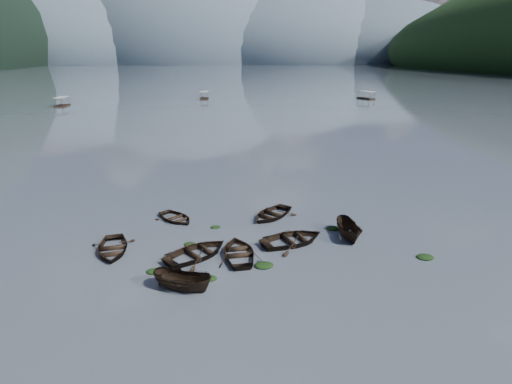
{
  "coord_description": "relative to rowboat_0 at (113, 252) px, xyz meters",
  "views": [
    {
      "loc": [
        -3.22,
        -21.15,
        13.35
      ],
      "look_at": [
        0.0,
        12.0,
        2.0
      ],
      "focal_mm": 28.0,
      "sensor_mm": 36.0,
      "label": 1
    }
  ],
  "objects": [
    {
      "name": "rowboat_6",
      "position": [
        4.01,
        5.49,
        0.0
      ],
      "size": [
        4.6,
        4.74,
        0.8
      ],
      "primitive_type": "imported",
      "rotation": [
        0.0,
        0.0,
        0.69
      ],
      "color": "black",
      "rests_on": "ground"
    },
    {
      "name": "pontoon_centre",
      "position": [
        3.84,
        108.6,
        0.0
      ],
      "size": [
        2.88,
        6.27,
        2.36
      ],
      "primitive_type": null,
      "rotation": [
        0.0,
        0.0,
        -0.05
      ],
      "color": "black",
      "rests_on": "ground"
    },
    {
      "name": "haze_mtn_a",
      "position": [
        -248.97,
        894.43,
        0.0
      ],
      "size": [
        520.0,
        520.0,
        280.0
      ],
      "primitive_type": "ellipsoid",
      "color": "#475666",
      "rests_on": "ground"
    },
    {
      "name": "rowboat_3",
      "position": [
        9.06,
        -1.49,
        0.0
      ],
      "size": [
        3.6,
        4.79,
        0.94
      ],
      "primitive_type": "imported",
      "rotation": [
        0.0,
        0.0,
        3.22
      ],
      "color": "black",
      "rests_on": "ground"
    },
    {
      "name": "haze_mtn_c",
      "position": [
        151.03,
        894.43,
        0.0
      ],
      "size": [
        520.0,
        520.0,
        260.0
      ],
      "primitive_type": "ellipsoid",
      "color": "#475666",
      "rests_on": "ground"
    },
    {
      "name": "ground_plane",
      "position": [
        11.03,
        -5.57,
        0.0
      ],
      "size": [
        2400.0,
        2400.0,
        0.0
      ],
      "primitive_type": "plane",
      "color": "#4A515D"
    },
    {
      "name": "rowboat_4",
      "position": [
        13.2,
        0.13,
        0.0
      ],
      "size": [
        5.92,
        5.05,
        1.04
      ],
      "primitive_type": "imported",
      "rotation": [
        0.0,
        0.0,
        1.91
      ],
      "color": "black",
      "rests_on": "ground"
    },
    {
      "name": "weed_clump_7",
      "position": [
        16.95,
        2.33,
        0.0
      ],
      "size": [
        1.11,
        0.89,
        0.24
      ],
      "primitive_type": "ellipsoid",
      "color": "black",
      "rests_on": "ground"
    },
    {
      "name": "weed_clump_0",
      "position": [
        7.01,
        -4.46,
        0.0
      ],
      "size": [
        0.97,
        0.79,
        0.21
      ],
      "primitive_type": "ellipsoid",
      "color": "black",
      "rests_on": "ground"
    },
    {
      "name": "rowboat_2",
      "position": [
        5.44,
        -5.51,
        0.0
      ],
      "size": [
        4.09,
        2.84,
        1.48
      ],
      "primitive_type": "imported",
      "rotation": [
        0.0,
        0.0,
        1.16
      ],
      "color": "black",
      "rests_on": "ground"
    },
    {
      "name": "pontoon_left",
      "position": [
        -35.52,
        92.34,
        0.0
      ],
      "size": [
        2.91,
        6.45,
        2.43
      ],
      "primitive_type": null,
      "rotation": [
        0.0,
        0.0,
        0.04
      ],
      "color": "black",
      "rests_on": "ground"
    },
    {
      "name": "weed_clump_3",
      "position": [
        11.91,
        5.14,
        0.0
      ],
      "size": [
        0.78,
        0.66,
        0.17
      ],
      "primitive_type": "ellipsoid",
      "color": "black",
      "rests_on": "ground"
    },
    {
      "name": "weed_clump_6",
      "position": [
        7.39,
        3.59,
        0.0
      ],
      "size": [
        0.84,
        0.7,
        0.17
      ],
      "primitive_type": "ellipsoid",
      "color": "black",
      "rests_on": "ground"
    },
    {
      "name": "haze_mtn_b",
      "position": [
        -48.97,
        894.43,
        0.0
      ],
      "size": [
        520.0,
        520.0,
        340.0
      ],
      "primitive_type": "ellipsoid",
      "color": "#475666",
      "rests_on": "ground"
    },
    {
      "name": "rowboat_7",
      "position": [
        12.32,
        5.45,
        0.0
      ],
      "size": [
        5.55,
        5.65,
        0.96
      ],
      "primitive_type": "imported",
      "rotation": [
        0.0,
        0.0,
        5.55
      ],
      "color": "black",
      "rests_on": "ground"
    },
    {
      "name": "haze_mtn_d",
      "position": [
        331.03,
        894.43,
        0.0
      ],
      "size": [
        520.0,
        520.0,
        220.0
      ],
      "primitive_type": "ellipsoid",
      "color": "#475666",
      "rests_on": "ground"
    },
    {
      "name": "pontoon_right",
      "position": [
        56.9,
        103.57,
        0.0
      ],
      "size": [
        4.7,
        6.8,
        2.41
      ],
      "primitive_type": null,
      "rotation": [
        0.0,
        0.0,
        0.37
      ],
      "color": "black",
      "rests_on": "ground"
    },
    {
      "name": "weed_clump_2",
      "position": [
        10.63,
        -3.17,
        0.0
      ],
      "size": [
        1.28,
        1.02,
        0.28
      ],
      "primitive_type": "ellipsoid",
      "color": "black",
      "rests_on": "ground"
    },
    {
      "name": "weed_clump_1",
      "position": [
        3.43,
        -3.22,
        0.0
      ],
      "size": [
        1.05,
        0.84,
        0.23
      ],
      "primitive_type": "ellipsoid",
      "color": "black",
      "rests_on": "ground"
    },
    {
      "name": "weed_clump_5",
      "position": [
        5.5,
        0.59,
        0.0
      ],
      "size": [
        0.93,
        0.75,
        0.2
      ],
      "primitive_type": "ellipsoid",
      "color": "black",
      "rests_on": "ground"
    },
    {
      "name": "rowboat_5",
      "position": [
        17.71,
        0.71,
        0.0
      ],
      "size": [
        1.52,
        3.93,
        1.51
      ],
      "primitive_type": "imported",
      "rotation": [
        0.0,
        0.0,
        -0.01
      ],
      "color": "black",
      "rests_on": "ground"
    },
    {
      "name": "rowboat_1",
      "position": [
        6.12,
        -1.33,
        0.0
      ],
      "size": [
        6.01,
        5.73,
        1.01
      ],
      "primitive_type": "imported",
      "rotation": [
        0.0,
        0.0,
        2.21
      ],
      "color": "black",
      "rests_on": "ground"
    },
    {
      "name": "rowboat_0",
      "position": [
        0.0,
        0.0,
        0.0
      ],
      "size": [
        3.93,
        4.95,
        0.92
      ],
      "primitive_type": "imported",
      "rotation": [
        0.0,
        0.0,
        0.18
      ],
      "color": "black",
      "rests_on": "ground"
    },
    {
      "name": "weed_clump_4",
      "position": [
        22.0,
        -3.08,
        0.0
      ],
      "size": [
        1.21,
        0.96,
        0.25
      ],
      "primitive_type": "ellipsoid",
      "color": "black",
      "rests_on": "ground"
    }
  ]
}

